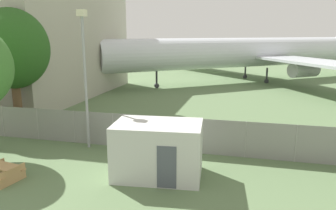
{
  "coord_description": "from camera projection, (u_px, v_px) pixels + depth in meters",
  "views": [
    {
      "loc": [
        7.63,
        -6.63,
        6.61
      ],
      "look_at": [
        2.61,
        13.6,
        2.0
      ],
      "focal_mm": 35.0,
      "sensor_mm": 36.0,
      "label": 1
    }
  ],
  "objects": [
    {
      "name": "perimeter_fence",
      "position": [
        113.0,
        130.0,
        19.33
      ],
      "size": [
        56.07,
        0.07,
        2.01
      ],
      "color": "gray",
      "rests_on": "ground"
    },
    {
      "name": "picnic_bench_near_cabin",
      "position": [
        2.0,
        171.0,
        14.85
      ],
      "size": [
        1.76,
        1.64,
        0.76
      ],
      "rotation": [
        0.0,
        0.0,
        -0.17
      ],
      "color": "tan",
      "rests_on": "ground"
    },
    {
      "name": "tree_left_of_cabin",
      "position": [
        12.0,
        49.0,
        23.23
      ],
      "size": [
        5.18,
        5.18,
        8.35
      ],
      "color": "brown",
      "rests_on": "ground"
    },
    {
      "name": "light_mast",
      "position": [
        85.0,
        66.0,
        18.34
      ],
      "size": [
        0.44,
        0.44,
        7.84
      ],
      "color": "#99999E",
      "rests_on": "ground"
    },
    {
      "name": "portable_cabin",
      "position": [
        158.0,
        150.0,
        15.21
      ],
      "size": [
        4.24,
        2.95,
        2.57
      ],
      "rotation": [
        0.0,
        0.0,
        0.1
      ],
      "color": "silver",
      "rests_on": "ground"
    },
    {
      "name": "airplane",
      "position": [
        248.0,
        53.0,
        44.58
      ],
      "size": [
        40.68,
        34.66,
        11.8
      ],
      "rotation": [
        0.0,
        0.0,
        -2.48
      ],
      "color": "silver",
      "rests_on": "ground"
    }
  ]
}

